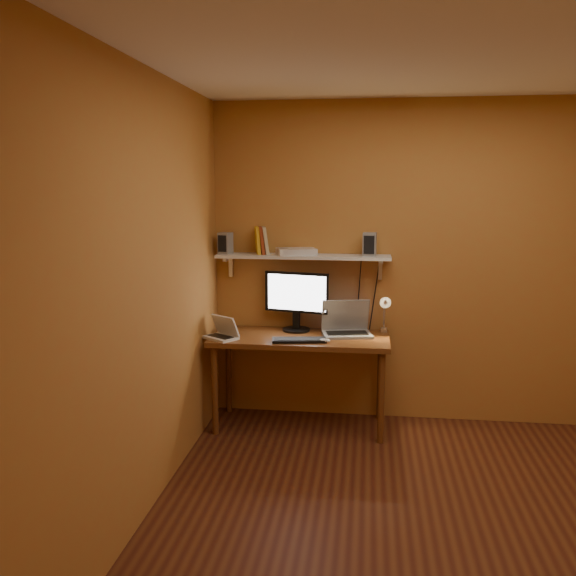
# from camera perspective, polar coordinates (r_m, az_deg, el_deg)

# --- Properties ---
(room) EXTENTS (3.44, 3.24, 2.64)m
(room) POSITION_cam_1_polar(r_m,az_deg,el_deg) (3.46, 14.58, -1.20)
(room) COLOR #562B16
(room) RESTS_ON ground
(desk) EXTENTS (1.40, 0.60, 0.75)m
(desk) POSITION_cam_1_polar(r_m,az_deg,el_deg) (4.85, 1.14, -5.50)
(desk) COLOR brown
(desk) RESTS_ON ground
(wall_shelf) EXTENTS (1.40, 0.25, 0.21)m
(wall_shelf) POSITION_cam_1_polar(r_m,az_deg,el_deg) (4.91, 1.42, 2.93)
(wall_shelf) COLOR silver
(wall_shelf) RESTS_ON room
(monitor) EXTENTS (0.53, 0.27, 0.48)m
(monitor) POSITION_cam_1_polar(r_m,az_deg,el_deg) (4.95, 0.79, -0.95)
(monitor) COLOR black
(monitor) RESTS_ON desk
(laptop) EXTENTS (0.43, 0.35, 0.28)m
(laptop) POSITION_cam_1_polar(r_m,az_deg,el_deg) (4.90, 5.47, -3.50)
(laptop) COLOR gray
(laptop) RESTS_ON desk
(netbook) EXTENTS (0.30, 0.29, 0.18)m
(netbook) POSITION_cam_1_polar(r_m,az_deg,el_deg) (4.78, -6.12, -4.12)
(netbook) COLOR silver
(netbook) RESTS_ON desk
(keyboard) EXTENTS (0.43, 0.20, 0.02)m
(keyboard) POSITION_cam_1_polar(r_m,az_deg,el_deg) (4.67, 1.05, -4.90)
(keyboard) COLOR black
(keyboard) RESTS_ON desk
(mouse) EXTENTS (0.09, 0.06, 0.03)m
(mouse) POSITION_cam_1_polar(r_m,az_deg,el_deg) (4.64, 3.43, -4.94)
(mouse) COLOR silver
(mouse) RESTS_ON desk
(desk_lamp) EXTENTS (0.09, 0.23, 0.38)m
(desk_lamp) POSITION_cam_1_polar(r_m,az_deg,el_deg) (4.88, 9.05, -1.98)
(desk_lamp) COLOR silver
(desk_lamp) RESTS_ON desk
(speaker_left) EXTENTS (0.12, 0.12, 0.17)m
(speaker_left) POSITION_cam_1_polar(r_m,az_deg,el_deg) (5.01, -5.88, 4.20)
(speaker_left) COLOR gray
(speaker_left) RESTS_ON wall_shelf
(speaker_right) EXTENTS (0.11, 0.11, 0.18)m
(speaker_right) POSITION_cam_1_polar(r_m,az_deg,el_deg) (4.87, 7.65, 4.08)
(speaker_right) COLOR gray
(speaker_right) RESTS_ON wall_shelf
(books) EXTENTS (0.15, 0.16, 0.22)m
(books) POSITION_cam_1_polar(r_m,az_deg,el_deg) (4.96, -2.50, 4.47)
(books) COLOR gold
(books) RESTS_ON wall_shelf
(shelf_camera) EXTENTS (0.10, 0.04, 0.06)m
(shelf_camera) POSITION_cam_1_polar(r_m,az_deg,el_deg) (4.87, -0.61, 3.42)
(shelf_camera) COLOR silver
(shelf_camera) RESTS_ON wall_shelf
(router) EXTENTS (0.35, 0.29, 0.05)m
(router) POSITION_cam_1_polar(r_m,az_deg,el_deg) (4.92, 0.79, 3.44)
(router) COLOR silver
(router) RESTS_ON wall_shelf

